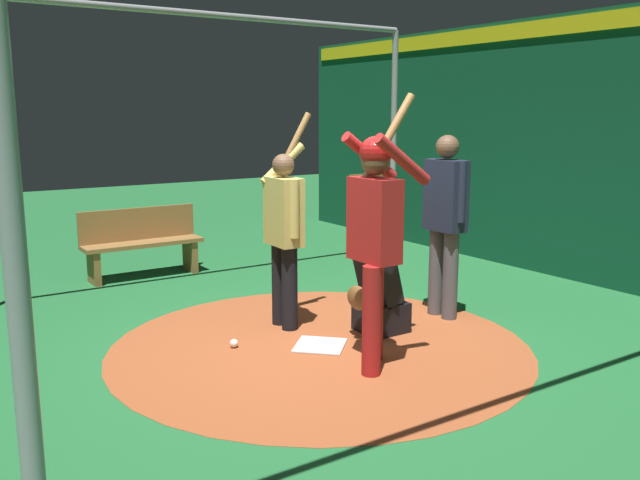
{
  "coord_description": "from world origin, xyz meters",
  "views": [
    {
      "loc": [
        3.15,
        4.71,
        2.03
      ],
      "look_at": [
        0.0,
        0.0,
        0.95
      ],
      "focal_mm": 38.14,
      "sensor_mm": 36.0,
      "label": 1
    }
  ],
  "objects_px": {
    "catcher": "(378,295)",
    "visitor": "(284,228)",
    "batter": "(375,228)",
    "bat_rack": "(380,207)",
    "bench": "(142,242)",
    "umpire": "(445,216)",
    "baseball_0": "(234,343)",
    "home_plate": "(320,345)"
  },
  "relations": [
    {
      "from": "visitor",
      "to": "bat_rack",
      "type": "height_order",
      "value": "visitor"
    },
    {
      "from": "home_plate",
      "to": "visitor",
      "type": "xyz_separation_m",
      "value": [
        -0.04,
        -0.66,
        0.94
      ]
    },
    {
      "from": "catcher",
      "to": "visitor",
      "type": "xyz_separation_m",
      "value": [
        0.62,
        -0.63,
        0.59
      ]
    },
    {
      "from": "umpire",
      "to": "baseball_0",
      "type": "bearing_deg",
      "value": -8.44
    },
    {
      "from": "home_plate",
      "to": "umpire",
      "type": "height_order",
      "value": "umpire"
    },
    {
      "from": "bat_rack",
      "to": "bench",
      "type": "distance_m",
      "value": 4.15
    },
    {
      "from": "umpire",
      "to": "visitor",
      "type": "bearing_deg",
      "value": -21.91
    },
    {
      "from": "catcher",
      "to": "bat_rack",
      "type": "bearing_deg",
      "value": -128.96
    },
    {
      "from": "catcher",
      "to": "umpire",
      "type": "relative_size",
      "value": 0.51
    },
    {
      "from": "catcher",
      "to": "batter",
      "type": "bearing_deg",
      "value": 49.17
    },
    {
      "from": "catcher",
      "to": "baseball_0",
      "type": "bearing_deg",
      "value": -15.11
    },
    {
      "from": "home_plate",
      "to": "umpire",
      "type": "xyz_separation_m",
      "value": [
        -1.52,
        -0.07,
        1.01
      ]
    },
    {
      "from": "bat_rack",
      "to": "umpire",
      "type": "bearing_deg",
      "value": 59.52
    },
    {
      "from": "visitor",
      "to": "baseball_0",
      "type": "relative_size",
      "value": 27.27
    },
    {
      "from": "bench",
      "to": "baseball_0",
      "type": "xyz_separation_m",
      "value": [
        0.24,
        2.98,
        -0.39
      ]
    },
    {
      "from": "visitor",
      "to": "baseball_0",
      "type": "bearing_deg",
      "value": 24.44
    },
    {
      "from": "home_plate",
      "to": "umpire",
      "type": "relative_size",
      "value": 0.23
    },
    {
      "from": "batter",
      "to": "umpire",
      "type": "xyz_separation_m",
      "value": [
        -1.42,
        -0.69,
        -0.11
      ]
    },
    {
      "from": "bat_rack",
      "to": "baseball_0",
      "type": "distance_m",
      "value": 5.57
    },
    {
      "from": "batter",
      "to": "bench",
      "type": "distance_m",
      "value": 4.08
    },
    {
      "from": "catcher",
      "to": "home_plate",
      "type": "bearing_deg",
      "value": 2.84
    },
    {
      "from": "umpire",
      "to": "bench",
      "type": "height_order",
      "value": "umpire"
    },
    {
      "from": "umpire",
      "to": "bench",
      "type": "distance_m",
      "value": 3.86
    },
    {
      "from": "home_plate",
      "to": "bench",
      "type": "relative_size",
      "value": 0.29
    },
    {
      "from": "home_plate",
      "to": "visitor",
      "type": "distance_m",
      "value": 1.15
    },
    {
      "from": "home_plate",
      "to": "baseball_0",
      "type": "height_order",
      "value": "baseball_0"
    },
    {
      "from": "home_plate",
      "to": "catcher",
      "type": "bearing_deg",
      "value": -177.16
    },
    {
      "from": "umpire",
      "to": "bat_rack",
      "type": "relative_size",
      "value": 1.53
    },
    {
      "from": "bench",
      "to": "bat_rack",
      "type": "bearing_deg",
      "value": -173.8
    },
    {
      "from": "catcher",
      "to": "visitor",
      "type": "bearing_deg",
      "value": -45.09
    },
    {
      "from": "umpire",
      "to": "baseball_0",
      "type": "xyz_separation_m",
      "value": [
        2.16,
        -0.32,
        -0.98
      ]
    },
    {
      "from": "catcher",
      "to": "visitor",
      "type": "relative_size",
      "value": 0.46
    },
    {
      "from": "umpire",
      "to": "visitor",
      "type": "distance_m",
      "value": 1.59
    },
    {
      "from": "batter",
      "to": "baseball_0",
      "type": "relative_size",
      "value": 29.34
    },
    {
      "from": "catcher",
      "to": "bat_rack",
      "type": "distance_m",
      "value": 4.86
    },
    {
      "from": "batter",
      "to": "bat_rack",
      "type": "relative_size",
      "value": 1.84
    },
    {
      "from": "baseball_0",
      "to": "bat_rack",
      "type": "bearing_deg",
      "value": -141.88
    },
    {
      "from": "bat_rack",
      "to": "baseball_0",
      "type": "bearing_deg",
      "value": 38.12
    },
    {
      "from": "catcher",
      "to": "umpire",
      "type": "xyz_separation_m",
      "value": [
        -0.85,
        -0.03,
        0.66
      ]
    },
    {
      "from": "bat_rack",
      "to": "batter",
      "type": "bearing_deg",
      "value": 50.76
    },
    {
      "from": "batter",
      "to": "visitor",
      "type": "xyz_separation_m",
      "value": [
        0.06,
        -1.28,
        -0.18
      ]
    },
    {
      "from": "batter",
      "to": "umpire",
      "type": "distance_m",
      "value": 1.58
    }
  ]
}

